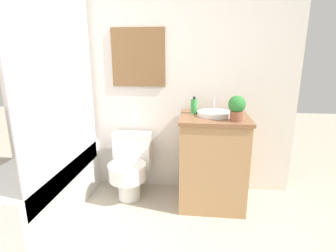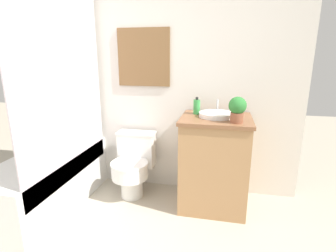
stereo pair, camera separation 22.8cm
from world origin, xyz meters
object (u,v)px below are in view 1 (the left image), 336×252
toilet (130,165)px  soap_bottle (194,106)px  potted_plant (237,107)px  sink (214,113)px

toilet → soap_bottle: (0.63, 0.06, 0.61)m
toilet → potted_plant: potted_plant is taller
sink → potted_plant: (0.17, -0.18, 0.10)m
sink → potted_plant: 0.27m
toilet → sink: 0.99m
sink → soap_bottle: (-0.19, 0.08, 0.05)m
sink → toilet: bearing=178.8°
toilet → sink: bearing=-1.2°
toilet → potted_plant: 1.20m
soap_bottle → potted_plant: 0.45m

